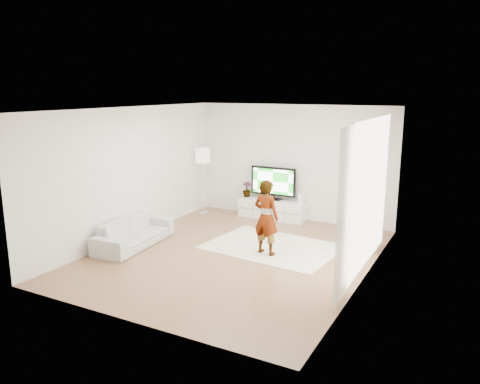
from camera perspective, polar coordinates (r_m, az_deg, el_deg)
The scene contains 17 objects.
floor at distance 9.17m, azimuth -0.74°, elevation -7.69°, with size 6.00×6.00×0.00m, color #956D43.
ceiling at distance 8.62m, azimuth -0.79°, elevation 10.06°, with size 6.00×6.00×0.00m, color white.
wall_left at distance 10.21m, azimuth -13.17°, elevation 2.21°, with size 0.02×6.00×2.80m, color silver.
wall_right at distance 7.92m, azimuth 15.30°, elevation -0.84°, with size 0.02×6.00×2.80m, color silver.
wall_back at distance 11.47m, azimuth 6.48°, elevation 3.57°, with size 5.00×0.02×2.80m, color silver.
wall_front at distance 6.40m, azimuth -13.83°, elevation -3.90°, with size 5.00×0.02×2.80m, color silver.
window at distance 8.20m, azimuth 15.65°, elevation -0.05°, with size 0.01×2.60×2.50m, color white.
curtain_near at distance 7.01m, azimuth 12.63°, elevation -2.83°, with size 0.04×0.70×2.60m, color white.
curtain_far at distance 9.49m, azimuth 16.87°, elevation 0.92°, with size 0.04×0.70×2.60m, color white.
media_console at distance 11.65m, azimuth 3.97°, elevation -2.08°, with size 1.69×0.48×0.47m.
television at distance 11.52m, azimuth 4.07°, elevation 1.22°, with size 1.17×0.23×0.82m.
game_console at distance 11.30m, azimuth 7.41°, elevation -0.74°, with size 0.06×0.18×0.25m.
potted_plant at distance 11.85m, azimuth 0.83°, elevation 0.33°, with size 0.21×0.21×0.38m, color #3F7238.
rug at distance 9.64m, azimuth 3.95°, elevation -6.66°, with size 2.58×1.86×0.01m, color #EDE6CA.
player at distance 9.01m, azimuth 3.21°, elevation -3.10°, with size 0.54×0.35×1.47m, color #334772.
sofa at distance 9.86m, azimuth -12.79°, elevation -4.83°, with size 1.92×0.75×0.56m, color beige.
floor_lamp at distance 11.90m, azimuth -4.58°, elevation 4.11°, with size 0.38×0.38×1.70m.
Camera 1 is at (4.15, -7.54, 3.17)m, focal length 35.00 mm.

